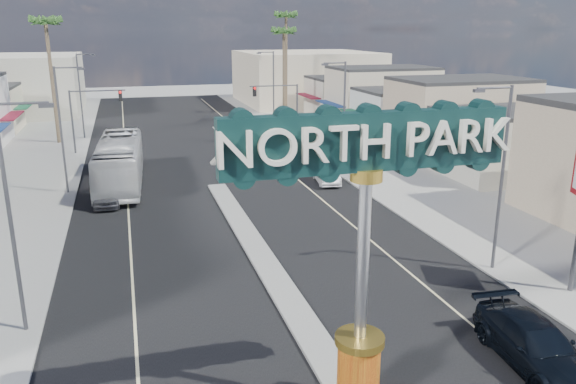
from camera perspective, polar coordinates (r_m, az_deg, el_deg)
ground at (r=43.67m, az=-7.49°, el=0.92°), size 160.00×160.00×0.00m
road at (r=43.66m, az=-7.49°, el=0.92°), size 20.00×120.00×0.01m
median_island at (r=28.76m, az=-2.43°, el=-7.02°), size 1.30×30.00×0.16m
sidewalk_left at (r=43.90m, az=-25.84°, el=-0.44°), size 8.00×120.00×0.12m
sidewalk_right at (r=47.70m, az=9.35°, el=2.22°), size 8.00×120.00×0.12m
storefront_row_right at (r=63.05m, az=12.69°, el=8.15°), size 12.00×42.00×6.00m
backdrop_far_left at (r=88.42m, az=-26.88°, el=9.69°), size 20.00×20.00×8.00m
backdrop_far_right at (r=91.47m, az=1.81°, el=11.55°), size 20.00×20.00×8.00m
gateway_sign at (r=15.99m, az=7.76°, el=-4.01°), size 8.20×1.50×9.15m
traffic_signal_left at (r=56.21m, az=-19.33°, el=8.01°), size 5.09×0.45×6.00m
traffic_signal_right at (r=58.21m, az=-0.79°, el=9.16°), size 5.09×0.45×6.00m
streetlight_l_near at (r=22.98m, az=-26.10°, el=-1.53°), size 2.03×0.22×9.00m
streetlight_l_mid at (r=42.37m, az=-21.90°, el=6.43°), size 2.03×0.22×9.00m
streetlight_l_far at (r=64.14m, az=-20.23°, el=9.55°), size 2.03×0.22×9.00m
streetlight_r_near at (r=28.07m, az=20.71°, el=2.08°), size 2.03×0.22×9.00m
streetlight_r_mid at (r=45.34m, az=5.53°, el=8.09°), size 2.03×0.22×9.00m
streetlight_r_far at (r=66.13m, az=-1.62°, el=10.70°), size 2.03×0.22×9.00m
palm_left_far at (r=62.06m, az=-23.37°, el=15.02°), size 2.60×2.60×13.10m
palm_right_mid at (r=70.37m, az=-0.42°, el=15.55°), size 2.60×2.60×12.10m
palm_right_far at (r=76.69m, az=-0.20°, el=16.93°), size 2.60×2.60×14.10m
suv_right at (r=22.13m, az=23.75°, el=-13.96°), size 2.64×5.67×1.60m
car_parked_left at (r=39.77m, az=-17.84°, el=-0.19°), size 1.98×4.34×1.44m
car_parked_right at (r=43.34m, az=3.89°, el=1.87°), size 2.08×4.48×1.42m
city_bus at (r=44.17m, az=-16.73°, el=2.95°), size 3.76×13.08×3.60m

